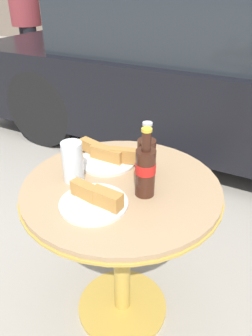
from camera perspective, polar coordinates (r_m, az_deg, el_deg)
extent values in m
plane|color=#A8A093|center=(1.70, -0.63, -23.00)|extent=(30.00, 30.00, 0.00)
cylinder|color=gold|center=(1.69, -0.64, -22.80)|extent=(0.42, 0.42, 0.02)
cylinder|color=gold|center=(1.43, -0.72, -14.63)|extent=(0.07, 0.07, 0.66)
cylinder|color=gold|center=(1.22, -0.81, -3.80)|extent=(0.75, 0.75, 0.01)
cylinder|color=tan|center=(1.21, -0.82, -3.22)|extent=(0.74, 0.74, 0.02)
cylinder|color=#3D1E14|center=(1.23, 3.54, 1.70)|extent=(0.07, 0.07, 0.15)
cylinder|color=black|center=(1.22, 3.57, 2.43)|extent=(0.07, 0.07, 0.03)
cylinder|color=#3D1E14|center=(1.18, 3.70, 6.13)|extent=(0.03, 0.03, 0.06)
cylinder|color=silver|center=(1.17, 3.76, 7.69)|extent=(0.04, 0.04, 0.01)
cylinder|color=#3D1E14|center=(1.11, 3.38, -0.87)|extent=(0.07, 0.07, 0.17)
cylinder|color=red|center=(1.10, 3.41, 0.04)|extent=(0.07, 0.07, 0.04)
cylinder|color=#3D1E14|center=(1.06, 3.57, 4.70)|extent=(0.03, 0.03, 0.07)
cylinder|color=gold|center=(1.04, 3.64, 6.65)|extent=(0.04, 0.04, 0.01)
cylinder|color=black|center=(1.22, -9.20, 0.39)|extent=(0.07, 0.07, 0.12)
cylinder|color=silver|center=(1.21, -9.26, 1.09)|extent=(0.08, 0.08, 0.15)
cylinder|color=silver|center=(1.11, -5.65, -6.17)|extent=(0.23, 0.23, 0.01)
cube|color=white|center=(1.10, -5.67, -5.88)|extent=(0.16, 0.16, 0.00)
cube|color=#B77F3D|center=(1.11, -7.19, -3.90)|extent=(0.11, 0.05, 0.05)
cube|color=#B77F3D|center=(1.07, -3.42, -5.32)|extent=(0.11, 0.05, 0.05)
cylinder|color=silver|center=(1.35, -3.30, 1.19)|extent=(0.23, 0.23, 0.01)
cube|color=white|center=(1.34, -3.31, 1.45)|extent=(0.19, 0.19, 0.00)
cube|color=#B77F3D|center=(1.39, -5.70, 3.58)|extent=(0.14, 0.07, 0.05)
cube|color=#B77F3D|center=(1.33, -3.31, 2.52)|extent=(0.14, 0.04, 0.05)
cube|color=#B77F3D|center=(1.31, 0.17, 2.20)|extent=(0.15, 0.08, 0.06)
cube|color=black|center=(3.11, 15.72, 13.31)|extent=(4.32, 1.79, 0.63)
cube|color=#23282D|center=(3.06, 12.99, 23.67)|extent=(2.08, 1.58, 0.44)
cylinder|color=black|center=(4.32, 0.14, 16.87)|extent=(0.69, 0.22, 0.69)
cylinder|color=black|center=(3.08, -14.00, 10.22)|extent=(0.69, 0.22, 0.69)
cylinder|color=black|center=(4.69, -16.38, 17.74)|extent=(0.16, 0.16, 0.84)
cylinder|color=black|center=(4.51, -15.71, 17.36)|extent=(0.16, 0.16, 0.84)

